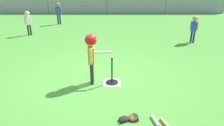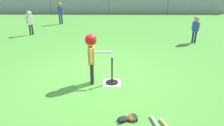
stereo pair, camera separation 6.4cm
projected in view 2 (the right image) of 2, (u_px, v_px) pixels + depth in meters
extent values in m
plane|color=#478C33|center=(99.00, 77.00, 5.91)|extent=(60.00, 60.00, 0.00)
cube|color=white|center=(112.00, 83.00, 5.59)|extent=(0.44, 0.44, 0.01)
cylinder|color=black|center=(112.00, 82.00, 5.58)|extent=(0.32, 0.32, 0.03)
cylinder|color=black|center=(112.00, 70.00, 5.45)|extent=(0.04, 0.04, 0.65)
cylinder|color=black|center=(112.00, 59.00, 5.33)|extent=(0.06, 0.06, 0.02)
sphere|color=white|center=(112.00, 57.00, 5.31)|extent=(0.07, 0.07, 0.07)
cylinder|color=#262626|center=(92.00, 72.00, 5.53)|extent=(0.09, 0.09, 0.55)
cylinder|color=#262626|center=(92.00, 74.00, 5.42)|extent=(0.09, 0.09, 0.55)
cube|color=orange|center=(91.00, 55.00, 5.28)|extent=(0.16, 0.25, 0.43)
cylinder|color=beige|center=(92.00, 52.00, 5.41)|extent=(0.06, 0.06, 0.37)
cylinder|color=beige|center=(91.00, 56.00, 5.13)|extent=(0.06, 0.06, 0.37)
sphere|color=beige|center=(91.00, 41.00, 5.15)|extent=(0.25, 0.25, 0.25)
sphere|color=red|center=(91.00, 40.00, 5.14)|extent=(0.28, 0.28, 0.28)
cylinder|color=silver|center=(100.00, 52.00, 5.26)|extent=(0.60, 0.08, 0.06)
cylinder|color=#262626|center=(32.00, 29.00, 9.81)|extent=(0.07, 0.07, 0.48)
cylinder|color=#262626|center=(30.00, 30.00, 9.75)|extent=(0.07, 0.07, 0.48)
cube|color=white|center=(30.00, 20.00, 9.62)|extent=(0.24, 0.23, 0.37)
cylinder|color=beige|center=(33.00, 19.00, 9.68)|extent=(0.05, 0.05, 0.32)
cylinder|color=beige|center=(27.00, 20.00, 9.53)|extent=(0.05, 0.05, 0.32)
sphere|color=beige|center=(29.00, 13.00, 9.50)|extent=(0.21, 0.21, 0.21)
cylinder|color=#191E4C|center=(62.00, 19.00, 11.84)|extent=(0.08, 0.08, 0.51)
cylinder|color=#191E4C|center=(60.00, 19.00, 11.80)|extent=(0.08, 0.08, 0.51)
cube|color=#2347B7|center=(60.00, 11.00, 11.65)|extent=(0.26, 0.21, 0.40)
cylinder|color=#8C6647|center=(63.00, 10.00, 11.69)|extent=(0.06, 0.06, 0.34)
cylinder|color=#8C6647|center=(57.00, 10.00, 11.59)|extent=(0.06, 0.06, 0.34)
sphere|color=#8C6647|center=(60.00, 5.00, 11.52)|extent=(0.23, 0.23, 0.23)
cylinder|color=#191E4C|center=(195.00, 37.00, 8.63)|extent=(0.07, 0.07, 0.47)
cylinder|color=#191E4C|center=(193.00, 37.00, 8.70)|extent=(0.07, 0.07, 0.47)
cube|color=#2347B7|center=(196.00, 27.00, 8.50)|extent=(0.24, 0.24, 0.37)
cylinder|color=tan|center=(199.00, 26.00, 8.41)|extent=(0.05, 0.05, 0.32)
cylinder|color=tan|center=(193.00, 25.00, 8.58)|extent=(0.05, 0.05, 0.32)
sphere|color=tan|center=(197.00, 19.00, 8.39)|extent=(0.21, 0.21, 0.21)
cylinder|color=silver|center=(154.00, 121.00, 4.10)|extent=(0.13, 0.34, 0.06)
cylinder|color=#DBB266|center=(165.00, 124.00, 4.02)|extent=(0.16, 0.34, 0.06)
ellipsoid|color=black|center=(133.00, 117.00, 4.21)|extent=(0.19, 0.24, 0.07)
cube|color=black|center=(137.00, 119.00, 4.14)|extent=(0.05, 0.06, 0.06)
ellipsoid|color=black|center=(123.00, 119.00, 4.16)|extent=(0.25, 0.21, 0.07)
cube|color=black|center=(121.00, 122.00, 4.08)|extent=(0.06, 0.05, 0.06)
ellipsoid|color=brown|center=(131.00, 118.00, 4.19)|extent=(0.19, 0.24, 0.07)
cube|color=brown|center=(135.00, 120.00, 4.12)|extent=(0.05, 0.05, 0.06)
cylinder|color=slate|center=(50.00, 5.00, 14.82)|extent=(0.06, 0.06, 1.15)
cylinder|color=slate|center=(109.00, 5.00, 14.77)|extent=(0.06, 0.06, 1.15)
cylinder|color=slate|center=(168.00, 5.00, 14.72)|extent=(0.06, 0.06, 1.15)
cube|color=gray|center=(109.00, 5.00, 14.77)|extent=(16.00, 0.01, 1.15)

